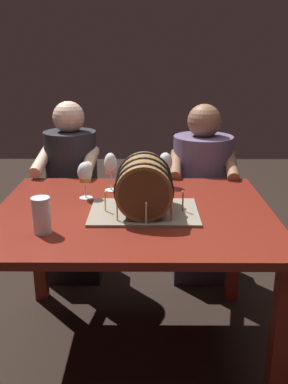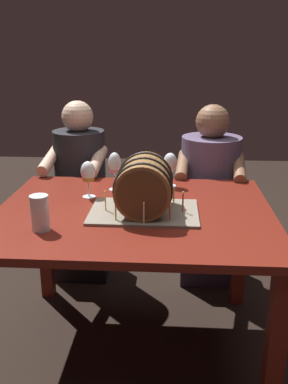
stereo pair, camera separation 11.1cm
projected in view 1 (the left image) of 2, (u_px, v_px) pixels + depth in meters
name	position (u px, v px, depth m)	size (l,w,h in m)	color
ground_plane	(134.00, 346.00, 2.20)	(8.00, 8.00, 0.00)	black
dining_table	(133.00, 231.00, 2.00)	(1.27, 1.03, 0.75)	maroon
barrel_cake	(144.00, 188.00, 1.90)	(0.48, 0.34, 0.26)	gray
wine_glass_rose	(111.00, 165.00, 2.20)	(0.07, 0.07, 0.20)	white
wine_glass_amber	(85.00, 174.00, 2.09)	(0.07, 0.07, 0.18)	white
wine_glass_white	(134.00, 166.00, 2.23)	(0.07, 0.07, 0.18)	white
wine_glass_empty	(165.00, 163.00, 2.29)	(0.07, 0.07, 0.18)	white
beer_pint	(42.00, 217.00, 1.71)	(0.08, 0.08, 0.15)	white
person_seated_left	(73.00, 201.00, 2.76)	(0.38, 0.47, 1.16)	black
person_seated_right	(201.00, 199.00, 2.75)	(0.42, 0.50, 1.14)	#372D40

